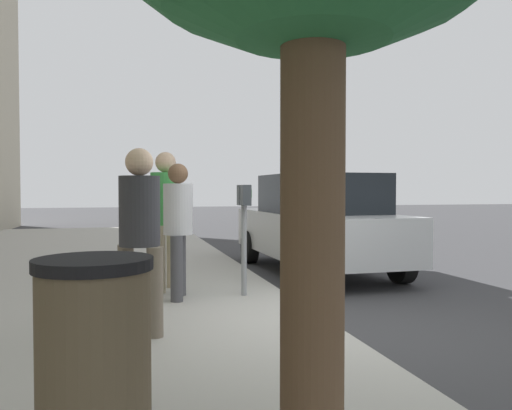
# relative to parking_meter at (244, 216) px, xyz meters

# --- Properties ---
(ground_plane) EXTENTS (80.00, 80.00, 0.00)m
(ground_plane) POSITION_rel_parking_meter_xyz_m (-1.35, -0.56, -1.17)
(ground_plane) COLOR #38383A
(ground_plane) RESTS_ON ground
(sidewalk_slab) EXTENTS (28.00, 6.00, 0.15)m
(sidewalk_slab) POSITION_rel_parking_meter_xyz_m (-1.35, 2.44, -1.09)
(sidewalk_slab) COLOR #A8A59E
(sidewalk_slab) RESTS_ON ground_plane
(parking_meter) EXTENTS (0.36, 0.12, 1.41)m
(parking_meter) POSITION_rel_parking_meter_xyz_m (0.00, 0.00, 0.00)
(parking_meter) COLOR gray
(parking_meter) RESTS_ON sidewalk_slab
(pedestrian_at_meter) EXTENTS (0.51, 0.36, 1.67)m
(pedestrian_at_meter) POSITION_rel_parking_meter_xyz_m (0.02, 0.83, -0.05)
(pedestrian_at_meter) COLOR #47474C
(pedestrian_at_meter) RESTS_ON sidewalk_slab
(pedestrian_bystander) EXTENTS (0.43, 0.41, 1.74)m
(pedestrian_bystander) POSITION_rel_parking_meter_xyz_m (-1.46, 1.34, 0.00)
(pedestrian_bystander) COLOR #726656
(pedestrian_bystander) RESTS_ON sidewalk_slab
(parking_officer) EXTENTS (0.51, 0.40, 1.85)m
(parking_officer) POSITION_rel_parking_meter_xyz_m (0.60, 0.94, 0.09)
(parking_officer) COLOR tan
(parking_officer) RESTS_ON sidewalk_slab
(parked_sedan_near) EXTENTS (4.44, 2.04, 1.77)m
(parked_sedan_near) POSITION_rel_parking_meter_xyz_m (2.33, -1.91, -0.27)
(parked_sedan_near) COLOR silver
(parked_sedan_near) RESTS_ON ground_plane
(trash_bin) EXTENTS (0.59, 0.59, 1.01)m
(trash_bin) POSITION_rel_parking_meter_xyz_m (-3.67, 1.63, -0.51)
(trash_bin) COLOR brown
(trash_bin) RESTS_ON sidewalk_slab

